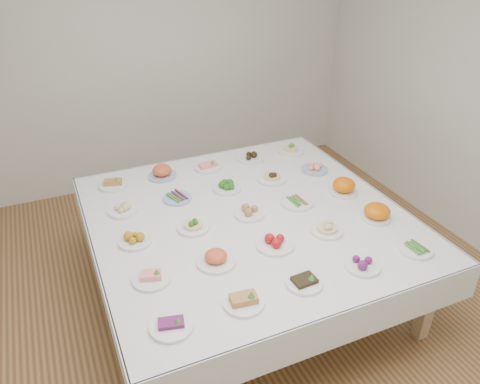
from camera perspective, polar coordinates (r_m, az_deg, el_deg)
name	(u,v)px	position (r m, az deg, el deg)	size (l,w,h in m)	color
room_envelope	(227,91)	(2.89, -1.65, 12.26)	(5.02, 5.02, 2.81)	olive
display_table	(248,222)	(3.65, 0.95, -3.70)	(2.35, 2.35, 0.75)	white
dish_0	(171,323)	(2.72, -8.40, -15.48)	(0.25, 0.25, 0.10)	white
dish_1	(244,298)	(2.82, 0.45, -12.83)	(0.24, 0.24, 0.11)	white
dish_2	(304,279)	(2.98, 7.85, -10.50)	(0.23, 0.23, 0.10)	white
dish_3	(363,262)	(3.18, 14.79, -8.23)	(0.23, 0.23, 0.10)	white
dish_4	(416,248)	(3.45, 20.63, -6.46)	(0.23, 0.23, 0.05)	white
dish_5	(151,276)	(3.03, -10.78, -9.98)	(0.24, 0.24, 0.10)	white
dish_6	(216,256)	(3.11, -2.95, -7.81)	(0.26, 0.26, 0.13)	white
dish_7	(275,239)	(3.27, 4.32, -5.79)	(0.27, 0.27, 0.12)	white
dish_8	(327,226)	(3.46, 10.59, -4.07)	(0.23, 0.23, 0.12)	white
dish_9	(377,211)	(3.69, 16.36, -2.27)	(0.25, 0.25, 0.14)	white
dish_10	(135,238)	(3.38, -12.69, -5.52)	(0.23, 0.23, 0.09)	white
dish_11	(193,223)	(3.45, -5.75, -3.74)	(0.23, 0.23, 0.12)	white
dish_12	(249,211)	(3.60, 1.13, -2.32)	(0.23, 0.23, 0.10)	white
dish_13	(297,201)	(3.78, 6.97, -1.12)	(0.26, 0.26, 0.06)	white
dish_14	(344,186)	(3.97, 12.53, 0.71)	(0.25, 0.25, 0.14)	white
dish_15	(123,208)	(3.75, -14.10, -1.94)	(0.23, 0.23, 0.09)	white
dish_16	(177,197)	(3.84, -7.66, -0.65)	(0.23, 0.23, 0.05)	#4C66B2
dish_17	(227,186)	(3.94, -1.62, 0.75)	(0.23, 0.23, 0.09)	white
dish_18	(272,173)	(4.09, 3.91, 2.27)	(0.26, 0.26, 0.14)	white
dish_19	(315,166)	(4.30, 9.10, 3.10)	(0.24, 0.24, 0.10)	#4C66B2
dish_20	(113,183)	(4.14, -15.24, 1.09)	(0.24, 0.24, 0.10)	white
dish_21	(162,171)	(4.19, -9.50, 2.59)	(0.25, 0.25, 0.14)	#4C66B2
dish_22	(208,164)	(4.30, -3.92, 3.37)	(0.24, 0.24, 0.11)	white
dish_23	(251,155)	(4.46, 1.30, 4.50)	(0.26, 0.26, 0.11)	white
dish_24	(291,147)	(4.63, 6.24, 5.53)	(0.25, 0.25, 0.13)	white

